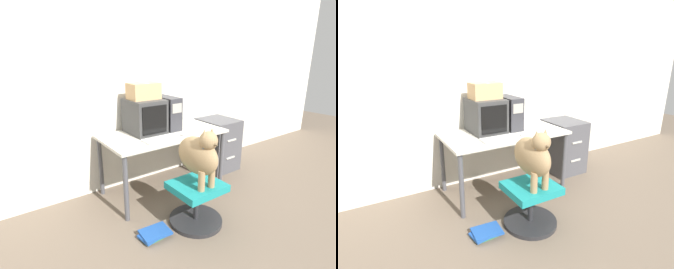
% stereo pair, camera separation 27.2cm
% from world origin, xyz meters
% --- Properties ---
extents(ground_plane, '(12.00, 12.00, 0.00)m').
position_xyz_m(ground_plane, '(0.00, 0.00, 0.00)').
color(ground_plane, '#6B5B4C').
extents(wall_back, '(8.00, 0.05, 2.60)m').
position_xyz_m(wall_back, '(0.00, 0.81, 1.30)').
color(wall_back, silver).
rests_on(wall_back, ground_plane).
extents(desk, '(1.43, 0.75, 0.73)m').
position_xyz_m(desk, '(0.00, 0.37, 0.65)').
color(desk, beige).
rests_on(desk, ground_plane).
extents(crt_monitor, '(0.38, 0.45, 0.39)m').
position_xyz_m(crt_monitor, '(-0.17, 0.50, 0.93)').
color(crt_monitor, '#383838').
rests_on(crt_monitor, desk).
extents(pc_tower, '(0.18, 0.42, 0.39)m').
position_xyz_m(pc_tower, '(0.14, 0.50, 0.93)').
color(pc_tower, '#333338').
rests_on(pc_tower, desk).
extents(keyboard, '(0.41, 0.17, 0.03)m').
position_xyz_m(keyboard, '(-0.17, 0.15, 0.75)').
color(keyboard, silver).
rests_on(keyboard, desk).
extents(computer_mouse, '(0.07, 0.04, 0.03)m').
position_xyz_m(computer_mouse, '(0.11, 0.14, 0.75)').
color(computer_mouse, silver).
rests_on(computer_mouse, desk).
extents(office_chair, '(0.53, 0.53, 0.43)m').
position_xyz_m(office_chair, '(-0.12, -0.37, 0.23)').
color(office_chair, '#262628').
rests_on(office_chair, ground_plane).
extents(dog, '(0.23, 0.50, 0.58)m').
position_xyz_m(dog, '(-0.12, -0.39, 0.73)').
color(dog, '#9E7F56').
rests_on(dog, office_chair).
extents(filing_cabinet, '(0.47, 0.52, 0.73)m').
position_xyz_m(filing_cabinet, '(1.00, 0.45, 0.36)').
color(filing_cabinet, '#4C4C51').
rests_on(filing_cabinet, ground_plane).
extents(cardboard_box, '(0.34, 0.23, 0.18)m').
position_xyz_m(cardboard_box, '(-0.17, 0.50, 1.22)').
color(cardboard_box, tan).
rests_on(cardboard_box, crt_monitor).
extents(book_stack_floor, '(0.30, 0.22, 0.06)m').
position_xyz_m(book_stack_floor, '(-0.59, -0.33, 0.03)').
color(book_stack_floor, '#2D8C47').
rests_on(book_stack_floor, ground_plane).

